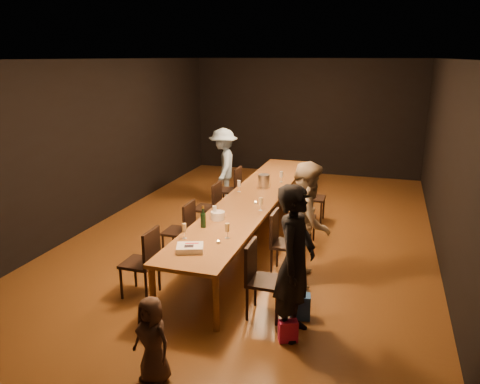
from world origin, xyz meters
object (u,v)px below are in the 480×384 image
(chair_left_2, at_px, (207,208))
(man_blue, at_px, (223,166))
(child, at_px, (152,340))
(chair_right_1, at_px, (287,244))
(chair_left_0, at_px, (139,262))
(birthday_cake, at_px, (190,248))
(champagne_bottle, at_px, (203,217))
(chair_left_3, at_px, (229,190))
(woman_tan, at_px, (308,222))
(plate_stack, at_px, (218,215))
(chair_right_2, at_px, (302,217))
(chair_left_1, at_px, (178,231))
(chair_right_3, at_px, (313,197))
(ice_bucket, at_px, (264,181))
(table, at_px, (253,199))
(chair_right_0, at_px, (266,280))
(woman_birthday, at_px, (295,262))

(chair_left_2, height_order, man_blue, man_blue)
(child, bearing_deg, chair_right_1, 91.77)
(chair_left_0, xyz_separation_m, birthday_cake, (0.75, -0.07, 0.32))
(chair_left_2, bearing_deg, champagne_bottle, -159.96)
(chair_right_1, relative_size, chair_left_3, 1.00)
(woman_tan, xyz_separation_m, plate_stack, (-1.32, 0.00, -0.04))
(chair_right_2, xyz_separation_m, chair_left_2, (-1.70, 0.00, 0.00))
(birthday_cake, bearing_deg, chair_left_1, 100.31)
(chair_left_1, distance_m, child, 2.84)
(chair_right_3, xyz_separation_m, ice_bucket, (-0.83, -0.57, 0.40))
(table, xyz_separation_m, child, (0.11, -3.87, -0.26))
(chair_right_2, bearing_deg, chair_right_3, 180.00)
(chair_right_0, distance_m, chair_right_1, 1.20)
(chair_right_1, distance_m, champagne_bottle, 1.27)
(chair_left_0, height_order, chair_left_1, same)
(chair_right_1, distance_m, chair_right_3, 2.40)
(chair_right_3, relative_size, plate_stack, 4.46)
(chair_right_1, bearing_deg, chair_right_2, 180.00)
(man_blue, distance_m, plate_stack, 3.26)
(chair_left_0, distance_m, chair_left_1, 1.20)
(man_blue, bearing_deg, plate_stack, 2.12)
(chair_right_0, xyz_separation_m, chair_right_1, (0.00, 1.20, 0.00))
(child, bearing_deg, woman_tan, 85.40)
(chair_right_0, distance_m, chair_right_3, 3.60)
(table, height_order, birthday_cake, birthday_cake)
(chair_right_0, distance_m, woman_birthday, 0.64)
(chair_left_1, height_order, woman_birthday, woman_birthday)
(chair_left_0, distance_m, chair_left_2, 2.40)
(chair_left_1, height_order, ice_bucket, ice_bucket)
(plate_stack, bearing_deg, chair_right_1, 4.38)
(chair_left_1, height_order, child, chair_left_1)
(man_blue, bearing_deg, chair_left_1, -9.67)
(table, bearing_deg, chair_left_0, -109.50)
(birthday_cake, bearing_deg, table, 67.32)
(ice_bucket, bearing_deg, chair_right_1, -65.63)
(man_blue, relative_size, ice_bucket, 6.87)
(chair_left_3, bearing_deg, child, -169.26)
(chair_left_2, relative_size, birthday_cake, 2.38)
(chair_left_2, bearing_deg, birthday_cake, -163.01)
(woman_birthday, distance_m, woman_tan, 1.41)
(chair_right_3, relative_size, birthday_cake, 2.38)
(table, relative_size, chair_right_2, 6.45)
(woman_tan, height_order, ice_bucket, woman_tan)
(table, bearing_deg, chair_right_0, -70.50)
(chair_right_1, height_order, chair_left_2, same)
(chair_left_3, xyz_separation_m, woman_tan, (2.00, -2.48, 0.38))
(chair_left_0, bearing_deg, chair_left_1, 0.00)
(chair_right_1, xyz_separation_m, chair_left_0, (-1.70, -1.20, 0.00))
(woman_birthday, distance_m, ice_bucket, 3.54)
(woman_tan, xyz_separation_m, ice_bucket, (-1.13, 1.91, 0.02))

